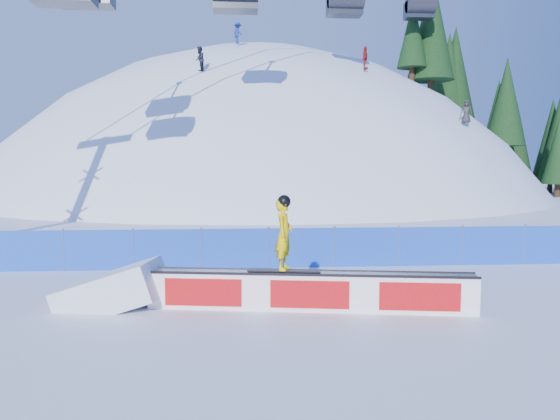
{
  "coord_description": "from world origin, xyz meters",
  "views": [
    {
      "loc": [
        -1.87,
        -11.7,
        3.18
      ],
      "look_at": [
        -0.83,
        2.16,
        1.96
      ],
      "focal_mm": 35.0,
      "sensor_mm": 36.0,
      "label": 1
    }
  ],
  "objects": [
    {
      "name": "ground",
      "position": [
        0.0,
        0.0,
        0.0
      ],
      "size": [
        160.0,
        160.0,
        0.0
      ],
      "primitive_type": "plane",
      "color": "white",
      "rests_on": "ground"
    },
    {
      "name": "snow_hill",
      "position": [
        0.0,
        42.0,
        -18.0
      ],
      "size": [
        64.0,
        64.0,
        64.0
      ],
      "color": "silver",
      "rests_on": "ground"
    },
    {
      "name": "treeline",
      "position": [
        23.83,
        39.63,
        9.87
      ],
      "size": [
        24.51,
        12.38,
        20.45
      ],
      "color": "#311F13",
      "rests_on": "ground"
    },
    {
      "name": "safety_fence",
      "position": [
        0.0,
        4.5,
        0.6
      ],
      "size": [
        22.05,
        0.05,
        1.3
      ],
      "color": "blue",
      "rests_on": "ground"
    },
    {
      "name": "rail_box",
      "position": [
        -0.36,
        -0.26,
        0.42
      ],
      "size": [
        7.02,
        1.6,
        0.84
      ],
      "rotation": [
        0.0,
        0.0,
        -0.16
      ],
      "color": "white",
      "rests_on": "ground"
    },
    {
      "name": "snow_ramp",
      "position": [
        -4.7,
        0.44,
        0.0
      ],
      "size": [
        2.51,
        1.79,
        1.44
      ],
      "primitive_type": null,
      "rotation": [
        0.0,
        -0.31,
        -0.16
      ],
      "color": "white",
      "rests_on": "ground"
    },
    {
      "name": "snowboarder",
      "position": [
        -0.92,
        -0.17,
        1.65
      ],
      "size": [
        1.6,
        0.64,
        1.64
      ],
      "rotation": [
        0.0,
        0.0,
        1.24
      ],
      "color": "black",
      "rests_on": "rail_box"
    },
    {
      "name": "distant_skiers",
      "position": [
        2.75,
        28.76,
        10.62
      ],
      "size": [
        19.5,
        8.21,
        8.39
      ],
      "color": "black",
      "rests_on": "ground"
    }
  ]
}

